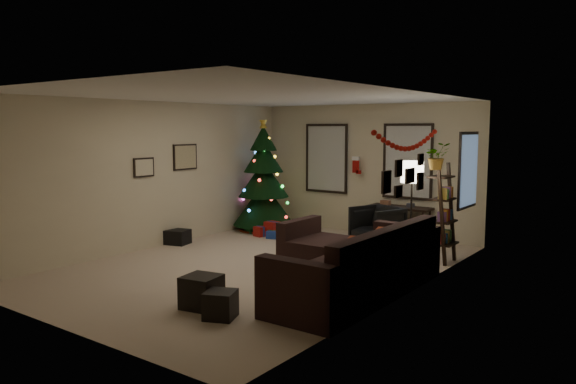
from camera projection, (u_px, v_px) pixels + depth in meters
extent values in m
plane|color=#C6AE96|center=(261.00, 266.00, 8.94)|extent=(7.00, 7.00, 0.00)
plane|color=white|center=(260.00, 96.00, 8.62)|extent=(7.00, 7.00, 0.00)
plane|color=beige|center=(366.00, 169.00, 11.59)|extent=(5.00, 0.00, 5.00)
plane|color=beige|center=(57.00, 208.00, 5.97)|extent=(5.00, 0.00, 5.00)
plane|color=beige|center=(156.00, 175.00, 10.25)|extent=(0.00, 7.00, 7.00)
plane|color=beige|center=(408.00, 194.00, 7.31)|extent=(0.00, 7.00, 7.00)
cube|color=#728CB2|center=(327.00, 158.00, 12.10)|extent=(0.94, 0.02, 1.35)
cube|color=beige|center=(327.00, 158.00, 12.10)|extent=(0.94, 0.03, 1.35)
cube|color=#728CB2|center=(408.00, 161.00, 10.98)|extent=(0.94, 0.02, 1.35)
cube|color=beige|center=(408.00, 161.00, 10.98)|extent=(0.94, 0.03, 1.35)
cube|color=#728CB2|center=(469.00, 170.00, 9.36)|extent=(0.05, 0.27, 1.17)
cube|color=beige|center=(469.00, 170.00, 9.36)|extent=(0.05, 0.45, 1.17)
cylinder|color=black|center=(264.00, 223.00, 12.06)|extent=(0.10, 0.10, 0.29)
cone|color=black|center=(264.00, 203.00, 12.00)|extent=(1.33, 1.33, 0.93)
cone|color=black|center=(264.00, 179.00, 11.94)|extent=(1.09, 1.09, 0.78)
cone|color=black|center=(263.00, 156.00, 11.89)|extent=(0.86, 0.86, 0.68)
cone|color=black|center=(263.00, 138.00, 11.84)|extent=(0.59, 0.59, 0.54)
cylinder|color=maroon|center=(264.00, 229.00, 12.07)|extent=(1.07, 1.07, 0.04)
cube|color=maroon|center=(273.00, 229.00, 11.35)|extent=(0.28, 0.25, 0.30)
cube|color=gold|center=(311.00, 230.00, 11.52)|extent=(0.25, 0.30, 0.18)
cube|color=navy|center=(277.00, 234.00, 11.17)|extent=(0.40, 0.30, 0.15)
cube|color=silver|center=(293.00, 230.00, 11.42)|extent=(0.35, 0.28, 0.22)
cube|color=#14591E|center=(252.00, 227.00, 11.75)|extent=(0.30, 0.22, 0.25)
cube|color=maroon|center=(261.00, 231.00, 11.36)|extent=(0.22, 0.22, 0.20)
cube|color=gold|center=(261.00, 223.00, 12.17)|extent=(0.26, 0.26, 0.28)
cube|color=black|center=(359.00, 277.00, 7.37)|extent=(1.02, 2.73, 0.48)
cube|color=black|center=(388.00, 246.00, 7.08)|extent=(0.20, 2.73, 0.46)
cube|color=black|center=(296.00, 293.00, 6.18)|extent=(1.02, 0.20, 0.75)
cube|color=black|center=(406.00, 248.00, 8.53)|extent=(1.02, 0.20, 0.75)
cube|color=black|center=(330.00, 255.00, 8.64)|extent=(0.97, 1.02, 0.48)
cube|color=black|center=(299.00, 242.00, 8.96)|extent=(0.18, 1.02, 0.75)
cube|color=maroon|center=(352.00, 257.00, 6.79)|extent=(0.26, 0.46, 0.44)
cube|color=maroon|center=(380.00, 246.00, 7.40)|extent=(0.25, 0.47, 0.45)
cube|color=beige|center=(403.00, 238.00, 8.00)|extent=(0.20, 0.40, 0.39)
cube|color=black|center=(202.00, 292.00, 6.84)|extent=(0.49, 0.49, 0.40)
cube|color=black|center=(220.00, 305.00, 6.46)|extent=(0.45, 0.45, 0.32)
cube|color=black|center=(400.00, 207.00, 10.90)|extent=(1.25, 0.45, 0.04)
cylinder|color=black|center=(370.00, 223.00, 11.12)|extent=(0.04, 0.04, 0.63)
cylinder|color=black|center=(378.00, 221.00, 11.41)|extent=(0.04, 0.04, 0.63)
cylinder|color=black|center=(422.00, 229.00, 10.48)|extent=(0.04, 0.04, 0.63)
cylinder|color=black|center=(430.00, 226.00, 10.76)|extent=(0.04, 0.04, 0.63)
imported|color=black|center=(377.00, 225.00, 10.51)|extent=(0.92, 0.89, 0.75)
cube|color=black|center=(442.00, 215.00, 8.88)|extent=(0.05, 0.05, 1.65)
cube|color=black|center=(451.00, 212.00, 9.23)|extent=(0.05, 0.05, 1.65)
cube|color=black|center=(444.00, 243.00, 9.13)|extent=(0.30, 0.46, 0.03)
cube|color=black|center=(445.00, 221.00, 9.09)|extent=(0.30, 0.46, 0.03)
cube|color=black|center=(445.00, 199.00, 9.05)|extent=(0.30, 0.46, 0.03)
cube|color=black|center=(446.00, 177.00, 9.00)|extent=(0.30, 0.46, 0.03)
imported|color=#4C4C4C|center=(437.00, 152.00, 8.59)|extent=(0.65, 0.65, 0.55)
cylinder|color=black|center=(410.00, 265.00, 8.91)|extent=(0.29, 0.29, 0.03)
cylinder|color=black|center=(411.00, 221.00, 8.82)|extent=(0.03, 0.03, 1.42)
cylinder|color=white|center=(412.00, 172.00, 8.73)|extent=(0.36, 0.36, 0.34)
cube|color=black|center=(185.00, 157.00, 10.78)|extent=(0.04, 0.60, 0.50)
cube|color=tan|center=(185.00, 157.00, 10.78)|extent=(0.01, 0.54, 0.45)
cube|color=black|center=(144.00, 167.00, 9.99)|extent=(0.04, 0.45, 0.35)
cube|color=beige|center=(144.00, 167.00, 9.99)|extent=(0.01, 0.41, 0.31)
cube|color=black|center=(386.00, 182.00, 6.82)|extent=(0.03, 0.22, 0.28)
cube|color=black|center=(399.00, 168.00, 7.09)|extent=(0.03, 0.18, 0.22)
cube|color=black|center=(398.00, 191.00, 7.12)|extent=(0.03, 0.20, 0.16)
cube|color=black|center=(410.00, 176.00, 7.38)|extent=(0.03, 0.26, 0.20)
cube|color=black|center=(420.00, 181.00, 7.67)|extent=(0.03, 0.18, 0.24)
cube|color=black|center=(421.00, 159.00, 7.64)|extent=(0.03, 0.16, 0.16)
cube|color=#990F0C|center=(356.00, 166.00, 11.54)|extent=(0.14, 0.04, 0.30)
cube|color=white|center=(356.00, 158.00, 11.52)|extent=(0.16, 0.05, 0.08)
cube|color=#990F0C|center=(359.00, 172.00, 11.51)|extent=(0.10, 0.04, 0.08)
cube|color=#990F0C|center=(376.00, 169.00, 11.56)|extent=(0.14, 0.04, 0.30)
cube|color=white|center=(376.00, 162.00, 11.54)|extent=(0.16, 0.05, 0.08)
cube|color=#990F0C|center=(379.00, 176.00, 11.53)|extent=(0.10, 0.04, 0.08)
cube|color=black|center=(174.00, 237.00, 10.62)|extent=(0.63, 0.50, 0.28)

